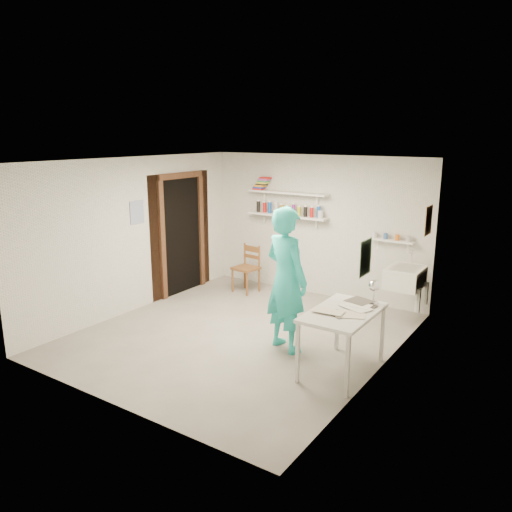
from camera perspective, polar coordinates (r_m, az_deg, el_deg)
The scene contains 27 objects.
floor at distance 7.09m, azimuth -1.81°, elevation -9.00°, with size 4.00×4.50×0.02m, color slate.
ceiling at distance 6.54m, azimuth -1.98°, elevation 10.93°, with size 4.00×4.50×0.02m, color silver.
wall_back at distance 8.61m, azimuth 6.89°, elevation 3.44°, with size 4.00×0.02×2.40m, color silver.
wall_front at distance 5.12m, azimuth -16.80°, elevation -4.31°, with size 4.00×0.02×2.40m, color silver.
wall_left at distance 8.03m, azimuth -13.67°, elevation 2.38°, with size 0.02×4.50×2.40m, color silver.
wall_right at distance 5.82m, azimuth 14.46°, elevation -1.98°, with size 0.02×4.50×2.40m, color silver.
doorway_recess at distance 8.78m, azimuth -8.49°, elevation 2.25°, with size 0.02×0.90×2.00m, color black.
corridor_box at distance 9.25m, azimuth -11.78°, elevation 3.02°, with size 1.40×1.50×2.10m, color brown.
door_lintel at distance 8.62m, azimuth -8.64°, elevation 9.09°, with size 0.06×1.05×0.10m, color brown.
door_jamb_near at distance 8.41m, azimuth -10.67°, elevation 1.65°, with size 0.06×0.10×2.00m, color brown.
door_jamb_far at distance 9.14m, azimuth -6.30°, elevation 2.77°, with size 0.06×0.10×2.00m, color brown.
shelf_lower at distance 8.71m, azimuth 3.59°, elevation 4.63°, with size 1.50×0.22×0.03m, color white.
shelf_upper at distance 8.65m, azimuth 3.63°, elevation 7.24°, with size 1.50×0.22×0.03m, color white.
ledge_shelf at distance 8.04m, azimuth 15.18°, elevation 1.72°, with size 0.70×0.14×0.03m, color white.
poster_left at distance 7.98m, azimuth -13.44°, elevation 4.88°, with size 0.01×0.28×0.36m, color #334C7F.
poster_right_a at distance 7.44m, azimuth 19.12°, elevation 3.86°, with size 0.01×0.34×0.42m, color #995933.
poster_right_b at distance 5.25m, azimuth 12.42°, elevation -0.18°, with size 0.01×0.30×0.38m, color #3F724C.
belfast_sink at distance 7.59m, azimuth 16.69°, elevation -2.36°, with size 0.48×0.60×0.30m, color white.
man at distance 6.34m, azimuth 3.46°, elevation -2.71°, with size 0.68×0.45×1.87m, color #2AD5CC.
wall_clock at distance 6.47m, azimuth 3.90°, elevation 0.48°, with size 0.34×0.34×0.04m, color #FAEFAB.
wooden_chair at distance 8.78m, azimuth -1.17°, elevation -1.40°, with size 0.40×0.39×0.87m, color brown.
work_table at distance 5.99m, azimuth 9.80°, elevation -9.60°, with size 0.68×1.13×0.76m, color silver.
desk_lamp at distance 6.12m, azimuth 13.36°, elevation -3.31°, with size 0.14×0.14×0.14m, color silver.
spray_cans at distance 8.69m, azimuth 3.60°, elevation 5.28°, with size 1.34×0.06×0.17m.
book_stack at distance 8.92m, azimuth 0.66°, elevation 8.28°, with size 0.32×0.14×0.22m.
ledge_pots at distance 8.03m, azimuth 15.21°, elevation 2.14°, with size 0.48×0.07×0.09m.
papers at distance 5.85m, azimuth 9.96°, elevation -6.06°, with size 0.30×0.22×0.03m.
Camera 1 is at (3.80, -5.31, 2.74)m, focal length 35.00 mm.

